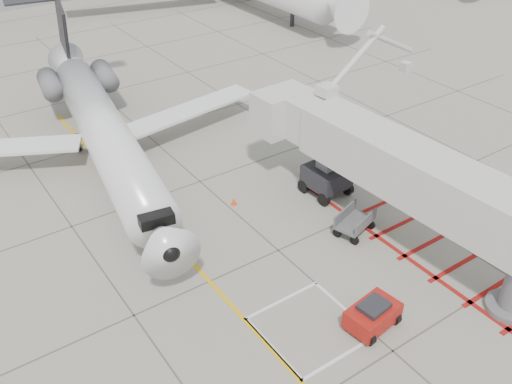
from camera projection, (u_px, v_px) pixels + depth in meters
ground_plane at (330, 296)px, 26.41m from camera, size 260.00×260.00×0.00m
regional_jet at (110, 126)px, 32.37m from camera, size 27.93×32.98×7.75m
jet_bridge at (411, 182)px, 27.80m from camera, size 9.51×18.62×7.29m
pushback_tug at (373, 315)px, 24.47m from camera, size 2.52×1.76×1.37m
baggage_cart at (355, 222)px, 30.03m from camera, size 2.49×1.96×1.38m
ground_power_unit at (435, 176)px, 33.53m from camera, size 2.42×1.82×1.70m
cone_nose at (165, 243)px, 29.30m from camera, size 0.32×0.32×0.44m
cone_side at (234, 201)px, 32.49m from camera, size 0.32×0.32×0.44m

